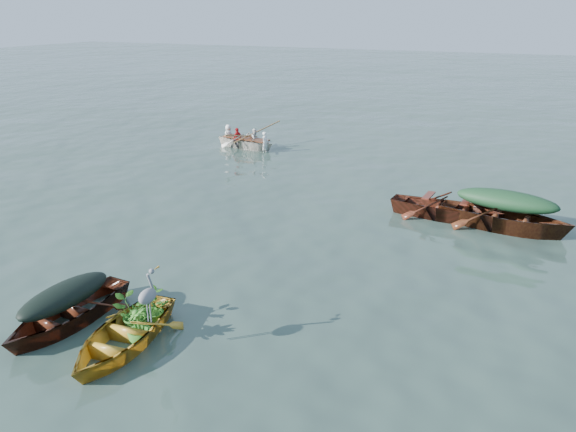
% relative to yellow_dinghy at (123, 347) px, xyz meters
% --- Properties ---
extents(ground, '(140.00, 140.00, 0.00)m').
position_rel_yellow_dinghy_xyz_m(ground, '(0.57, 4.42, 0.00)').
color(ground, '#344940').
rests_on(ground, ground).
extents(yellow_dinghy, '(1.73, 3.38, 0.88)m').
position_rel_yellow_dinghy_xyz_m(yellow_dinghy, '(0.00, 0.00, 0.00)').
color(yellow_dinghy, '#B88B23').
rests_on(yellow_dinghy, ground).
extents(dark_covered_boat, '(1.51, 3.63, 0.88)m').
position_rel_yellow_dinghy_xyz_m(dark_covered_boat, '(-1.41, 0.17, 0.00)').
color(dark_covered_boat, '#451C10').
rests_on(dark_covered_boat, ground).
extents(green_tarp_boat, '(4.83, 2.06, 1.11)m').
position_rel_yellow_dinghy_xyz_m(green_tarp_boat, '(5.44, 8.50, 0.00)').
color(green_tarp_boat, '#532D13').
rests_on(green_tarp_boat, ground).
extents(open_wooden_boat, '(4.33, 1.62, 0.98)m').
position_rel_yellow_dinghy_xyz_m(open_wooden_boat, '(3.91, 8.71, 0.00)').
color(open_wooden_boat, '#532014').
rests_on(open_wooden_boat, ground).
extents(rowed_boat, '(3.92, 1.81, 0.87)m').
position_rel_yellow_dinghy_xyz_m(rowed_boat, '(-5.11, 13.78, 0.00)').
color(rowed_boat, white).
rests_on(rowed_boat, ground).
extents(dark_tarp_cover, '(0.83, 1.99, 0.40)m').
position_rel_yellow_dinghy_xyz_m(dark_tarp_cover, '(-1.41, 0.17, 0.64)').
color(dark_tarp_cover, black).
rests_on(dark_tarp_cover, dark_covered_boat).
extents(green_tarp_cover, '(2.65, 1.13, 0.52)m').
position_rel_yellow_dinghy_xyz_m(green_tarp_cover, '(5.44, 8.50, 0.81)').
color(green_tarp_cover, '#17381D').
rests_on(green_tarp_cover, green_tarp_boat).
extents(thwart_benches, '(2.17, 0.94, 0.04)m').
position_rel_yellow_dinghy_xyz_m(thwart_benches, '(3.91, 8.71, 0.51)').
color(thwart_benches, '#531D13').
rests_on(thwart_benches, open_wooden_boat).
extents(heron, '(0.32, 0.43, 0.92)m').
position_rel_yellow_dinghy_xyz_m(heron, '(0.54, 0.10, 0.90)').
color(heron, gray).
rests_on(heron, yellow_dinghy).
extents(dinghy_weeds, '(0.78, 0.96, 0.60)m').
position_rel_yellow_dinghy_xyz_m(dinghy_weeds, '(-0.03, 0.55, 0.74)').
color(dinghy_weeds, '#226119').
rests_on(dinghy_weeds, yellow_dinghy).
extents(rowers, '(2.78, 1.49, 0.76)m').
position_rel_yellow_dinghy_xyz_m(rowers, '(-5.11, 13.78, 0.81)').
color(rowers, white).
rests_on(rowers, rowed_boat).
extents(oars, '(1.07, 2.67, 0.06)m').
position_rel_yellow_dinghy_xyz_m(oars, '(-5.11, 13.78, 0.46)').
color(oars, olive).
rests_on(oars, rowed_boat).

